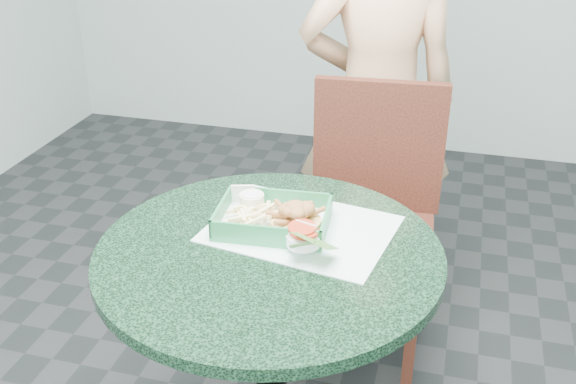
% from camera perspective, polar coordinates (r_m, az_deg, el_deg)
% --- Properties ---
extents(cafe_table, '(0.81, 0.81, 0.75)m').
position_cam_1_polar(cafe_table, '(1.68, -1.53, -10.33)').
color(cafe_table, black).
rests_on(cafe_table, floor).
extents(dining_chair, '(0.44, 0.44, 0.93)m').
position_cam_1_polar(dining_chair, '(2.27, 7.01, -1.06)').
color(dining_chair, '#331F10').
rests_on(dining_chair, floor).
extents(diner_person, '(0.67, 0.52, 1.63)m').
position_cam_1_polar(diner_person, '(2.44, 7.61, 8.22)').
color(diner_person, tan).
rests_on(diner_person, floor).
extents(placemat, '(0.48, 0.39, 0.00)m').
position_cam_1_polar(placemat, '(1.66, 1.10, -3.72)').
color(placemat, silver).
rests_on(placemat, cafe_table).
extents(food_basket, '(0.27, 0.19, 0.05)m').
position_cam_1_polar(food_basket, '(1.65, -1.26, -3.10)').
color(food_basket, '#288149').
rests_on(food_basket, placemat).
extents(crab_sandwich, '(0.12, 0.12, 0.07)m').
position_cam_1_polar(crab_sandwich, '(1.61, 0.57, -2.59)').
color(crab_sandwich, tan).
rests_on(crab_sandwich, food_basket).
extents(fries_pile, '(0.14, 0.14, 0.04)m').
position_cam_1_polar(fries_pile, '(1.66, -3.20, -2.21)').
color(fries_pile, '#FDE79D').
rests_on(fries_pile, food_basket).
extents(sauce_ramekin, '(0.06, 0.06, 0.03)m').
position_cam_1_polar(sauce_ramekin, '(1.69, -2.92, -1.16)').
color(sauce_ramekin, white).
rests_on(sauce_ramekin, food_basket).
extents(garnish_cup, '(0.12, 0.11, 0.05)m').
position_cam_1_polar(garnish_cup, '(1.54, 1.17, -4.62)').
color(garnish_cup, white).
rests_on(garnish_cup, food_basket).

